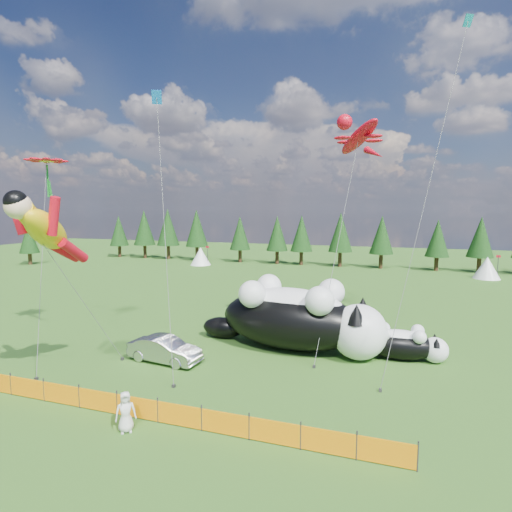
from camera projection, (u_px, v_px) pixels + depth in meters
The scene contains 13 objects.
ground at pixel (173, 389), 19.69m from camera, with size 160.00×160.00×0.00m, color #12380A.
safety_fence at pixel (137, 407), 16.80m from camera, with size 22.06×0.06×1.10m.
tree_line at pixel (320, 240), 61.69m from camera, with size 90.00×4.00×8.00m, color black, non-canonical shape.
festival_tents at pixel (395, 264), 53.88m from camera, with size 50.00×3.20×2.80m, color white, non-canonical shape.
cat_large at pixel (298, 317), 24.95m from camera, with size 12.27×5.34×4.43m.
cat_small at pixel (404, 344), 23.43m from camera, with size 5.53×2.00×2.00m.
car at pixel (165, 349), 23.07m from camera, with size 1.54×4.43×1.46m, color #B0AFB4.
spectator_e at pixel (126, 412), 15.80m from camera, with size 0.80×0.52×1.65m, color silver.
superhero_kite at pixel (46, 230), 18.51m from camera, with size 5.50×7.29×10.38m.
gecko_kite at pixel (359, 138), 26.67m from camera, with size 6.18×10.54×15.57m.
flower_kite at pixel (47, 163), 24.47m from camera, with size 4.48×5.95×12.84m.
diamond_kite_a at pixel (157, 108), 23.44m from camera, with size 4.07×5.21×16.59m.
diamond_kite_b at pixel (462, 47), 22.31m from camera, with size 4.49×7.52×20.94m.
Camera 1 is at (9.72, -16.58, 8.83)m, focal length 28.00 mm.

